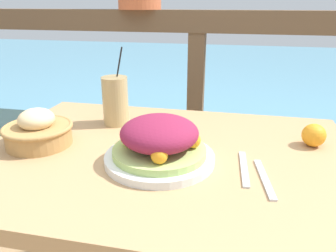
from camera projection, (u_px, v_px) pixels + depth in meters
patio_table at (165, 185)px, 0.93m from camera, size 1.03×0.76×0.71m
railing_fence at (196, 73)px, 1.45m from camera, size 2.80×0.08×1.06m
sea_backdrop at (222, 81)px, 3.95m from camera, size 12.00×4.00×0.37m
salad_plate at (160, 143)px, 0.82m from camera, size 0.28×0.28×0.12m
drink_glass at (115, 101)px, 1.07m from camera, size 0.08×0.08×0.25m
bread_basket at (38, 131)px, 0.93m from camera, size 0.19×0.19×0.11m
fork at (244, 168)px, 0.80m from camera, size 0.03×0.18×0.00m
knife at (264, 178)px, 0.76m from camera, size 0.04×0.18×0.00m
orange_near_basket at (314, 135)px, 0.92m from camera, size 0.07×0.07×0.07m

